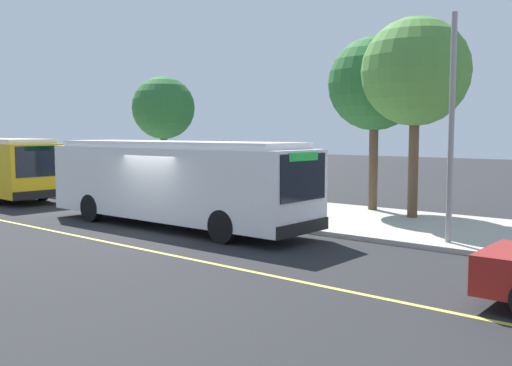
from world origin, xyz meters
The scene contains 12 objects.
ground_plane centered at (0.00, 0.00, 0.00)m, with size 120.00×120.00×0.00m, color #232326.
sidewalk_curb centered at (0.00, 6.00, 0.07)m, with size 44.00×6.40×0.15m, color #A8A399.
lane_stripe_center centered at (0.00, -2.20, 0.00)m, with size 36.00×0.14×0.01m, color #E0D64C.
transit_bus_main centered at (-0.17, 1.01, 1.62)m, with size 10.84×2.68×2.95m.
bus_shelter centered at (-2.63, 5.43, 1.92)m, with size 2.90×1.60×2.48m.
waiting_bench centered at (-2.18, 5.24, 0.63)m, with size 1.60×0.48×0.95m.
route_sign_post centered at (-0.58, 3.87, 1.96)m, with size 0.44×0.08×2.80m.
pedestrian_commuter centered at (-0.63, 4.35, 1.12)m, with size 0.24×0.40×1.69m.
street_tree_near_shelter centered at (3.36, 8.45, 5.15)m, with size 3.71×3.71×6.88m.
street_tree_upstreet centered at (-8.22, 7.46, 4.48)m, with size 3.21×3.21×5.97m.
street_tree_downstreet centered at (5.54, 7.44, 5.40)m, with size 3.89×3.89×7.22m.
utility_pole centered at (8.43, 3.59, 3.35)m, with size 0.16×0.16×6.40m, color gray.
Camera 1 is at (14.71, -12.28, 3.26)m, focal length 40.54 mm.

